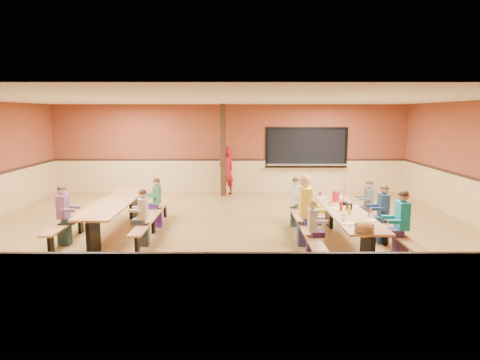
{
  "coord_description": "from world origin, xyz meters",
  "views": [
    {
      "loc": [
        0.33,
        -9.52,
        2.67
      ],
      "look_at": [
        0.34,
        0.34,
        1.15
      ],
      "focal_mm": 32.0,
      "sensor_mm": 36.0,
      "label": 1
    }
  ],
  "objects": [
    {
      "name": "seated_child_tan_sec",
      "position": [
        -1.63,
        -1.03,
        0.58
      ],
      "size": [
        0.34,
        0.28,
        1.16
      ],
      "primitive_type": null,
      "color": "beige",
      "rests_on": "ground"
    },
    {
      "name": "chip_bowl",
      "position": [
        2.4,
        -2.67,
        0.81
      ],
      "size": [
        0.32,
        0.32,
        0.15
      ],
      "primitive_type": null,
      "color": "orange",
      "rests_on": "cafeteria_table_main"
    },
    {
      "name": "seated_adult_yellow",
      "position": [
        1.67,
        -1.0,
        0.72
      ],
      "size": [
        0.48,
        0.39,
        1.44
      ],
      "primitive_type": null,
      "color": "yellow",
      "rests_on": "ground"
    },
    {
      "name": "seated_child_teal_right",
      "position": [
        3.32,
        -1.88,
        0.65
      ],
      "size": [
        0.41,
        0.33,
        1.29
      ],
      "primitive_type": null,
      "color": "#1498AC",
      "rests_on": "ground"
    },
    {
      "name": "seated_child_grey_left",
      "position": [
        1.67,
        0.51,
        0.58
      ],
      "size": [
        0.35,
        0.29,
        1.17
      ],
      "primitive_type": null,
      "color": "silver",
      "rests_on": "ground"
    },
    {
      "name": "ground",
      "position": [
        0.0,
        0.0,
        0.0
      ],
      "size": [
        12.0,
        12.0,
        0.0
      ],
      "primitive_type": "plane",
      "color": "olive",
      "rests_on": "ground"
    },
    {
      "name": "seated_child_navy_right",
      "position": [
        3.32,
        -0.85,
        0.61
      ],
      "size": [
        0.38,
        0.31,
        1.22
      ],
      "primitive_type": null,
      "color": "navy",
      "rests_on": "ground"
    },
    {
      "name": "seated_child_char_right",
      "position": [
        3.32,
        0.15,
        0.58
      ],
      "size": [
        0.34,
        0.28,
        1.15
      ],
      "primitive_type": null,
      "color": "#4F5359",
      "rests_on": "ground"
    },
    {
      "name": "cafeteria_table_second",
      "position": [
        -2.45,
        -0.09,
        0.53
      ],
      "size": [
        1.91,
        3.7,
        0.74
      ],
      "color": "#BC7C4A",
      "rests_on": "ground"
    },
    {
      "name": "seated_child_purple_sec",
      "position": [
        -3.28,
        -0.98,
        0.62
      ],
      "size": [
        0.38,
        0.31,
        1.23
      ],
      "primitive_type": null,
      "color": "#835081",
      "rests_on": "ground"
    },
    {
      "name": "cafeteria_table_main",
      "position": [
        2.49,
        -1.02,
        0.53
      ],
      "size": [
        1.91,
        3.7,
        0.74
      ],
      "color": "#BC7C4A",
      "rests_on": "ground"
    },
    {
      "name": "place_settings",
      "position": [
        2.49,
        -1.02,
        0.8
      ],
      "size": [
        0.65,
        3.3,
        0.11
      ],
      "primitive_type": null,
      "color": "beige",
      "rests_on": "cafeteria_table_main"
    },
    {
      "name": "seated_child_white_left",
      "position": [
        1.67,
        -1.92,
        0.56
      ],
      "size": [
        0.33,
        0.27,
        1.12
      ],
      "primitive_type": null,
      "color": "silver",
      "rests_on": "ground"
    },
    {
      "name": "condiment_ketchup",
      "position": [
        2.39,
        -1.05,
        0.82
      ],
      "size": [
        0.06,
        0.06,
        0.17
      ],
      "primitive_type": "cylinder",
      "color": "#B2140F",
      "rests_on": "cafeteria_table_main"
    },
    {
      "name": "kitchen_pass_through",
      "position": [
        2.6,
        4.96,
        1.49
      ],
      "size": [
        2.78,
        0.28,
        1.38
      ],
      "color": "black",
      "rests_on": "ground"
    },
    {
      "name": "room_envelope",
      "position": [
        0.0,
        0.0,
        0.69
      ],
      "size": [
        12.04,
        10.04,
        3.02
      ],
      "color": "brown",
      "rests_on": "ground"
    },
    {
      "name": "structural_post",
      "position": [
        -0.2,
        4.4,
        1.5
      ],
      "size": [
        0.18,
        0.18,
        3.0
      ],
      "primitive_type": "cube",
      "color": "#301E10",
      "rests_on": "ground"
    },
    {
      "name": "table_paddle",
      "position": [
        2.58,
        -0.49,
        0.88
      ],
      "size": [
        0.16,
        0.16,
        0.56
      ],
      "color": "black",
      "rests_on": "cafeteria_table_main"
    },
    {
      "name": "standing_woman",
      "position": [
        -0.1,
        4.55,
        0.81
      ],
      "size": [
        0.69,
        0.69,
        1.62
      ],
      "primitive_type": "imported",
      "rotation": [
        0.0,
        0.0,
        3.9
      ],
      "color": "#A3121E",
      "rests_on": "ground"
    },
    {
      "name": "condiment_mustard",
      "position": [
        2.47,
        -1.38,
        0.82
      ],
      "size": [
        0.06,
        0.06,
        0.17
      ],
      "primitive_type": "cylinder",
      "color": "yellow",
      "rests_on": "cafeteria_table_main"
    },
    {
      "name": "napkin_dispenser",
      "position": [
        2.57,
        -0.96,
        0.8
      ],
      "size": [
        0.1,
        0.14,
        0.13
      ],
      "primitive_type": "cube",
      "color": "black",
      "rests_on": "cafeteria_table_main"
    },
    {
      "name": "seated_child_green_sec",
      "position": [
        -1.63,
        0.44,
        0.58
      ],
      "size": [
        0.35,
        0.28,
        1.16
      ],
      "primitive_type": null,
      "color": "#357F54",
      "rests_on": "ground"
    },
    {
      "name": "punch_pitcher",
      "position": [
        2.48,
        -0.15,
        0.85
      ],
      "size": [
        0.16,
        0.16,
        0.22
      ],
      "primitive_type": "cylinder",
      "color": "#B41826",
      "rests_on": "cafeteria_table_main"
    }
  ]
}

